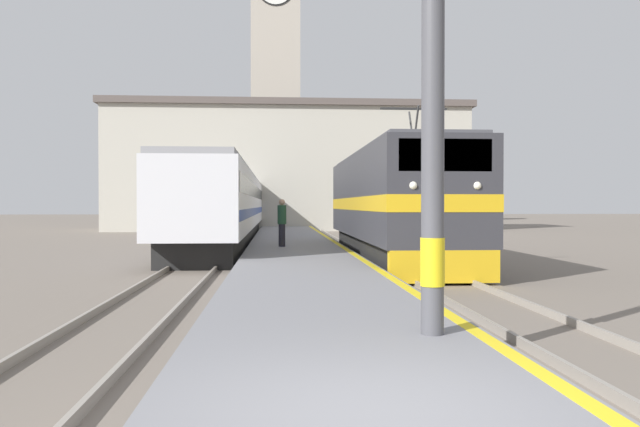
# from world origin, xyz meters

# --- Properties ---
(ground_plane) EXTENTS (200.00, 200.00, 0.00)m
(ground_plane) POSITION_xyz_m (0.00, 30.00, 0.00)
(ground_plane) COLOR #70665B
(platform) EXTENTS (3.79, 140.00, 0.41)m
(platform) POSITION_xyz_m (0.00, 25.00, 0.20)
(platform) COLOR slate
(platform) RESTS_ON ground
(rail_track_near) EXTENTS (2.83, 140.00, 0.16)m
(rail_track_near) POSITION_xyz_m (3.35, 25.00, 0.03)
(rail_track_near) COLOR #70665B
(rail_track_near) RESTS_ON ground
(rail_track_far) EXTENTS (2.83, 140.00, 0.16)m
(rail_track_far) POSITION_xyz_m (-3.33, 25.00, 0.03)
(rail_track_far) COLOR #70665B
(rail_track_far) RESTS_ON ground
(locomotive_train) EXTENTS (2.92, 14.31, 4.93)m
(locomotive_train) POSITION_xyz_m (3.35, 17.30, 2.02)
(locomotive_train) COLOR black
(locomotive_train) RESTS_ON ground
(passenger_train) EXTENTS (2.92, 44.98, 3.70)m
(passenger_train) POSITION_xyz_m (-3.33, 35.93, 2.00)
(passenger_train) COLOR black
(passenger_train) RESTS_ON ground
(catenary_mast) EXTENTS (2.49, 0.30, 7.37)m
(catenary_mast) POSITION_xyz_m (1.23, 2.87, 4.04)
(catenary_mast) COLOR #4C4C51
(catenary_mast) RESTS_ON platform
(person_on_platform) EXTENTS (0.34, 0.34, 1.83)m
(person_on_platform) POSITION_xyz_m (-0.56, 19.34, 1.38)
(person_on_platform) COLOR #23232D
(person_on_platform) RESTS_ON platform
(clock_tower) EXTENTS (6.00, 6.00, 30.79)m
(clock_tower) POSITION_xyz_m (-0.83, 58.37, 16.38)
(clock_tower) COLOR #ADA393
(clock_tower) RESTS_ON ground
(station_building) EXTENTS (28.59, 7.33, 10.03)m
(station_building) POSITION_xyz_m (0.18, 45.45, 5.04)
(station_building) COLOR #B7B2A3
(station_building) RESTS_ON ground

